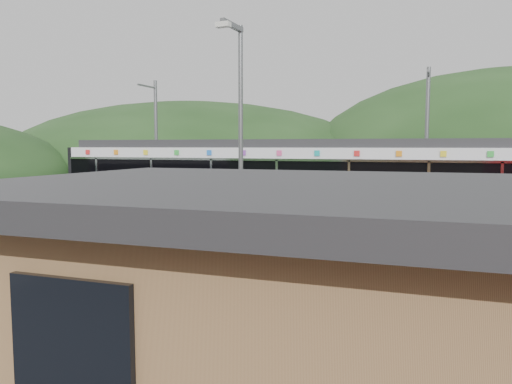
% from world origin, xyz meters
% --- Properties ---
extents(ground, '(120.00, 120.00, 0.00)m').
position_xyz_m(ground, '(0.00, 0.00, 0.00)').
color(ground, '#4C4C4F').
rests_on(ground, ground).
extents(hills, '(146.00, 149.00, 26.00)m').
position_xyz_m(hills, '(6.19, 5.29, 0.00)').
color(hills, '#1E3D19').
rests_on(hills, ground).
extents(platform, '(26.00, 3.20, 0.30)m').
position_xyz_m(platform, '(0.00, 3.30, 0.15)').
color(platform, '#9E9E99').
rests_on(platform, ground).
extents(yellow_line, '(26.00, 0.10, 0.01)m').
position_xyz_m(yellow_line, '(0.00, 2.00, 0.30)').
color(yellow_line, yellow).
rests_on(yellow_line, platform).
extents(train, '(20.44, 3.01, 3.74)m').
position_xyz_m(train, '(0.68, 6.00, 2.06)').
color(train, black).
rests_on(train, ground).
extents(catenary_mast_west, '(0.18, 1.80, 7.00)m').
position_xyz_m(catenary_mast_west, '(-7.00, 8.56, 3.65)').
color(catenary_mast_west, slate).
rests_on(catenary_mast_west, ground).
extents(catenary_mast_east, '(0.18, 1.80, 7.00)m').
position_xyz_m(catenary_mast_east, '(7.00, 8.56, 3.65)').
color(catenary_mast_east, slate).
rests_on(catenary_mast_east, ground).
extents(station_shelter, '(9.20, 6.20, 3.00)m').
position_xyz_m(station_shelter, '(6.00, -9.01, 1.55)').
color(station_shelter, '#936540').
rests_on(station_shelter, ground).
extents(lamp_post, '(0.36, 1.14, 6.54)m').
position_xyz_m(lamp_post, '(2.55, -3.36, 3.89)').
color(lamp_post, slate).
rests_on(lamp_post, ground).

